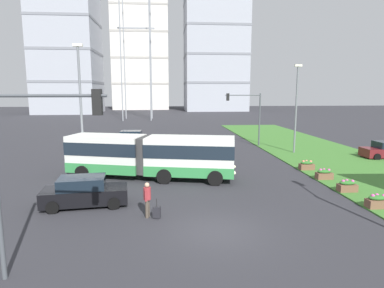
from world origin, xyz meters
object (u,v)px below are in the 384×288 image
object	(u,v)px
car_silver_hatch	(132,138)
apartment_tower_centre	(215,44)
rolling_suitcase	(157,212)
articulated_bus	(151,155)
traffic_light_near_left	(31,152)
apartment_tower_west	(66,22)
apartment_tower_westcentre	(141,36)
streetlight_median	(296,105)
pedestrian_crossing	(147,197)
streetlight_left	(81,103)
flower_planter_1	(347,186)
flower_planter_3	(307,165)
car_black_sedan	(85,192)
flower_planter_2	(324,174)
traffic_light_far_right	(248,110)
flower_planter_0	(377,201)

from	to	relation	value
car_silver_hatch	apartment_tower_centre	bearing A→B (deg)	73.67
rolling_suitcase	articulated_bus	bearing A→B (deg)	94.37
traffic_light_near_left	apartment_tower_west	xyz separation A→B (m)	(-23.63, 89.17, 21.67)
traffic_light_near_left	apartment_tower_westcentre	xyz separation A→B (m)	(-3.94, 111.64, 21.98)
streetlight_median	articulated_bus	bearing A→B (deg)	-149.08
pedestrian_crossing	streetlight_left	bearing A→B (deg)	118.41
flower_planter_1	car_silver_hatch	bearing A→B (deg)	126.51
streetlight_left	apartment_tower_westcentre	size ratio (longest dim) A/B	0.18
rolling_suitcase	apartment_tower_west	bearing A→B (deg)	107.94
flower_planter_3	apartment_tower_centre	bearing A→B (deg)	85.94
pedestrian_crossing	flower_planter_1	world-z (taller)	pedestrian_crossing
car_black_sedan	streetlight_median	distance (m)	22.39
apartment_tower_westcentre	pedestrian_crossing	bearing A→B (deg)	-86.14
streetlight_left	apartment_tower_west	bearing A→B (deg)	106.14
car_black_sedan	apartment_tower_westcentre	bearing A→B (deg)	92.06
flower_planter_1	apartment_tower_west	bearing A→B (deg)	115.48
streetlight_left	apartment_tower_west	size ratio (longest dim) A/B	0.18
car_black_sedan	rolling_suitcase	bearing A→B (deg)	-28.65
pedestrian_crossing	rolling_suitcase	bearing A→B (deg)	-23.96
car_black_sedan	streetlight_median	xyz separation A→B (m)	(17.21, 13.73, 4.03)
flower_planter_3	traffic_light_near_left	xyz separation A→B (m)	(-15.14, -13.45, 3.76)
flower_planter_2	apartment_tower_westcentre	world-z (taller)	apartment_tower_westcentre
traffic_light_near_left	apartment_tower_west	distance (m)	94.76
rolling_suitcase	apartment_tower_west	size ratio (longest dim) A/B	0.02
flower_planter_2	traffic_light_near_left	distance (m)	18.89
streetlight_left	flower_planter_1	bearing A→B (deg)	-22.28
flower_planter_3	apartment_tower_centre	world-z (taller)	apartment_tower_centre
streetlight_median	traffic_light_near_left	bearing A→B (deg)	-129.63
apartment_tower_west	flower_planter_3	bearing A→B (deg)	-62.88
rolling_suitcase	flower_planter_1	world-z (taller)	rolling_suitcase
car_black_sedan	flower_planter_3	size ratio (longest dim) A/B	4.16
traffic_light_far_right	streetlight_left	world-z (taller)	streetlight_left
flower_planter_1	streetlight_median	world-z (taller)	streetlight_median
streetlight_left	apartment_tower_west	distance (m)	80.03
car_silver_hatch	car_black_sedan	bearing A→B (deg)	-91.36
traffic_light_near_left	streetlight_median	size ratio (longest dim) A/B	0.71
car_silver_hatch	apartment_tower_west	bearing A→B (deg)	111.33
car_black_sedan	apartment_tower_westcentre	world-z (taller)	apartment_tower_westcentre
pedestrian_crossing	flower_planter_2	xyz separation A→B (m)	(11.88, 5.74, -0.58)
car_silver_hatch	flower_planter_2	distance (m)	22.67
car_black_sedan	flower_planter_3	bearing A→B (deg)	23.35
car_black_sedan	rolling_suitcase	size ratio (longest dim) A/B	4.72
traffic_light_far_right	apartment_tower_centre	world-z (taller)	apartment_tower_centre
car_black_sedan	pedestrian_crossing	distance (m)	3.94
flower_planter_0	apartment_tower_centre	xyz separation A→B (m)	(6.08, 94.11, 21.51)
flower_planter_3	traffic_light_near_left	size ratio (longest dim) A/B	0.18
pedestrian_crossing	traffic_light_far_right	world-z (taller)	traffic_light_far_right
car_black_sedan	traffic_light_near_left	size ratio (longest dim) A/B	0.75
rolling_suitcase	flower_planter_3	bearing A→B (deg)	37.37
flower_planter_3	apartment_tower_westcentre	xyz separation A→B (m)	(-19.08, 98.19, 25.74)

